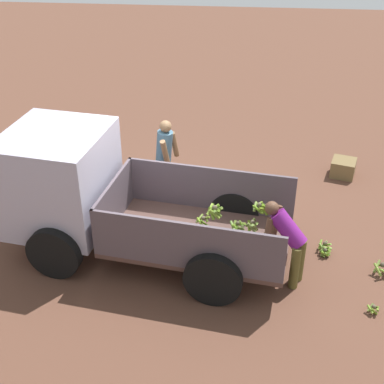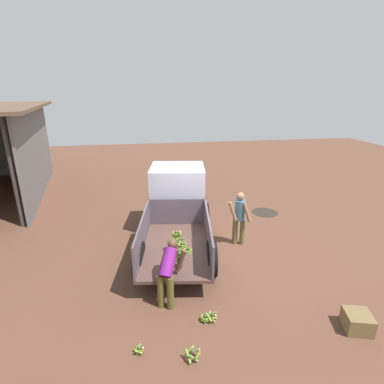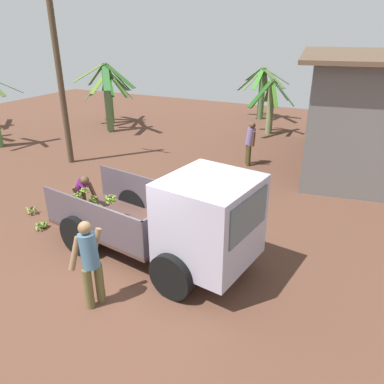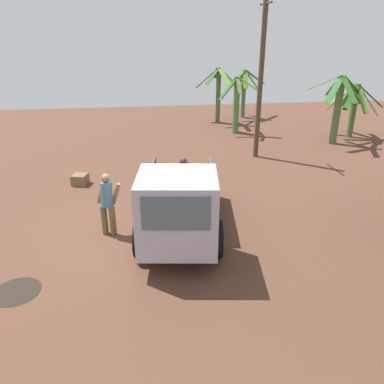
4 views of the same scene
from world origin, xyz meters
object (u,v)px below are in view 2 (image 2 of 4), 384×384
at_px(wooden_crate_0, 357,322).
at_px(person_worker_loading, 168,270).
at_px(banana_bunch_on_ground_2, 139,349).
at_px(banana_bunch_on_ground_0, 205,318).
at_px(cargo_truck, 177,201).
at_px(banana_bunch_on_ground_1, 212,316).
at_px(person_foreground_visitor, 240,216).
at_px(banana_bunch_on_ground_3, 193,354).

bearing_deg(wooden_crate_0, person_worker_loading, 67.96).
xyz_separation_m(person_worker_loading, banana_bunch_on_ground_2, (-1.27, 0.64, -0.70)).
bearing_deg(banana_bunch_on_ground_0, cargo_truck, 0.79).
height_order(person_worker_loading, banana_bunch_on_ground_0, person_worker_loading).
distance_m(banana_bunch_on_ground_1, wooden_crate_0, 2.77).
distance_m(person_foreground_visitor, banana_bunch_on_ground_1, 3.38).
height_order(person_foreground_visitor, banana_bunch_on_ground_0, person_foreground_visitor).
distance_m(banana_bunch_on_ground_2, wooden_crate_0, 4.12).
bearing_deg(banana_bunch_on_ground_1, banana_bunch_on_ground_0, 86.63).
distance_m(cargo_truck, banana_bunch_on_ground_0, 4.09).
height_order(person_worker_loading, wooden_crate_0, person_worker_loading).
bearing_deg(banana_bunch_on_ground_0, banana_bunch_on_ground_1, -93.37).
xyz_separation_m(banana_bunch_on_ground_2, banana_bunch_on_ground_3, (-0.29, -0.90, 0.05)).
bearing_deg(banana_bunch_on_ground_2, banana_bunch_on_ground_1, -69.18).
bearing_deg(person_foreground_visitor, banana_bunch_on_ground_2, -21.41).
distance_m(banana_bunch_on_ground_0, banana_bunch_on_ground_3, 0.93).
bearing_deg(person_foreground_visitor, person_worker_loading, -27.30).
xyz_separation_m(banana_bunch_on_ground_1, banana_bunch_on_ground_2, (-0.54, 1.43, -0.03)).
height_order(cargo_truck, banana_bunch_on_ground_2, cargo_truck).
bearing_deg(person_worker_loading, cargo_truck, 14.43).
bearing_deg(banana_bunch_on_ground_2, wooden_crate_0, -91.86).
bearing_deg(person_worker_loading, banana_bunch_on_ground_3, -145.91).
xyz_separation_m(banana_bunch_on_ground_0, banana_bunch_on_ground_1, (-0.01, -0.13, 0.03)).
xyz_separation_m(person_foreground_visitor, banana_bunch_on_ground_3, (-3.76, 2.02, -0.77)).
xyz_separation_m(person_foreground_visitor, wooden_crate_0, (-3.60, -1.20, -0.73)).
xyz_separation_m(banana_bunch_on_ground_0, banana_bunch_on_ground_2, (-0.55, 1.29, 0.00)).
height_order(banana_bunch_on_ground_0, wooden_crate_0, wooden_crate_0).
xyz_separation_m(cargo_truck, banana_bunch_on_ground_3, (-4.81, 0.34, -0.95)).
relative_size(cargo_truck, person_worker_loading, 3.54).
xyz_separation_m(cargo_truck, banana_bunch_on_ground_0, (-3.97, -0.05, -1.00)).
bearing_deg(banana_bunch_on_ground_0, person_foreground_visitor, -29.06).
height_order(banana_bunch_on_ground_3, wooden_crate_0, wooden_crate_0).
xyz_separation_m(banana_bunch_on_ground_2, wooden_crate_0, (-0.13, -4.11, 0.09)).
bearing_deg(banana_bunch_on_ground_1, banana_bunch_on_ground_2, 110.82).
height_order(banana_bunch_on_ground_2, wooden_crate_0, wooden_crate_0).
xyz_separation_m(cargo_truck, person_foreground_visitor, (-1.05, -1.68, -0.18)).
xyz_separation_m(banana_bunch_on_ground_3, wooden_crate_0, (0.16, -3.21, 0.04)).
bearing_deg(cargo_truck, wooden_crate_0, -139.89).
bearing_deg(banana_bunch_on_ground_2, person_worker_loading, -26.89).
bearing_deg(banana_bunch_on_ground_0, wooden_crate_0, -103.64).
bearing_deg(banana_bunch_on_ground_1, banana_bunch_on_ground_3, 147.75).
distance_m(banana_bunch_on_ground_3, wooden_crate_0, 3.22).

